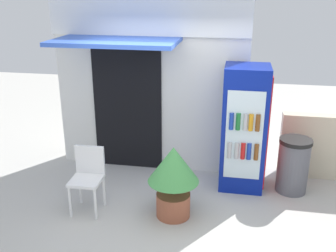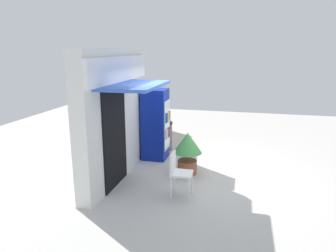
{
  "view_description": "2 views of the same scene",
  "coord_description": "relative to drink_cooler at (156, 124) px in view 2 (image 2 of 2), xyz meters",
  "views": [
    {
      "loc": [
        0.86,
        -4.27,
        2.95
      ],
      "look_at": [
        -0.04,
        0.68,
        1.1
      ],
      "focal_mm": 41.55,
      "sensor_mm": 36.0,
      "label": 1
    },
    {
      "loc": [
        -6.8,
        -1.04,
        2.89
      ],
      "look_at": [
        0.06,
        0.64,
        1.15
      ],
      "focal_mm": 33.74,
      "sensor_mm": 36.0,
      "label": 2
    }
  ],
  "objects": [
    {
      "name": "storefront_building",
      "position": [
        -1.53,
        0.49,
        0.57
      ],
      "size": [
        3.08,
        1.32,
        2.89
      ],
      "color": "silver",
      "rests_on": "ground"
    },
    {
      "name": "plastic_chair",
      "position": [
        -2.06,
        -1.04,
        -0.41
      ],
      "size": [
        0.41,
        0.42,
        0.89
      ],
      "color": "white",
      "rests_on": "ground"
    },
    {
      "name": "potted_plant_near_shop",
      "position": [
        -0.89,
        -1.02,
        -0.32
      ],
      "size": [
        0.67,
        0.67,
        1.0
      ],
      "color": "#995138",
      "rests_on": "ground"
    },
    {
      "name": "stone_boundary_wall",
      "position": [
        1.81,
        0.52,
        -0.41
      ],
      "size": [
        2.43,
        0.2,
        1.04
      ],
      "primitive_type": "cube",
      "color": "beige",
      "rests_on": "ground"
    },
    {
      "name": "drink_cooler",
      "position": [
        0.0,
        0.0,
        0.0
      ],
      "size": [
        0.66,
        0.68,
        1.87
      ],
      "color": "navy",
      "rests_on": "ground"
    },
    {
      "name": "trash_bin",
      "position": [
        0.74,
        -0.04,
        -0.51
      ],
      "size": [
        0.47,
        0.47,
        0.84
      ],
      "color": "#595960",
      "rests_on": "ground"
    },
    {
      "name": "ground",
      "position": [
        -1.01,
        -1.21,
        -0.93
      ],
      "size": [
        16.0,
        16.0,
        0.0
      ],
      "primitive_type": "plane",
      "color": "beige"
    }
  ]
}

